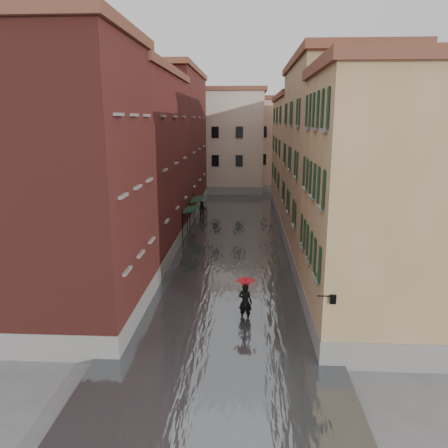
# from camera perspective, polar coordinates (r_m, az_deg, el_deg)

# --- Properties ---
(ground) EXTENTS (120.00, 120.00, 0.00)m
(ground) POSITION_cam_1_polar(r_m,az_deg,el_deg) (23.62, 0.23, -10.45)
(ground) COLOR #5F5F61
(ground) RESTS_ON ground
(floodwater) EXTENTS (10.00, 60.00, 0.20)m
(floodwater) POSITION_cam_1_polar(r_m,az_deg,el_deg) (35.85, 1.27, -1.83)
(floodwater) COLOR #51555A
(floodwater) RESTS_ON ground
(building_left_near) EXTENTS (6.00, 8.00, 13.00)m
(building_left_near) POSITION_cam_1_polar(r_m,az_deg,el_deg) (21.38, -19.19, 4.44)
(building_left_near) COLOR maroon
(building_left_near) RESTS_ON ground
(building_left_mid) EXTENTS (6.00, 14.00, 12.50)m
(building_left_mid) POSITION_cam_1_polar(r_m,az_deg,el_deg) (31.77, -11.73, 7.21)
(building_left_mid) COLOR #5C1F1D
(building_left_mid) RESTS_ON ground
(building_left_far) EXTENTS (6.00, 16.00, 14.00)m
(building_left_far) POSITION_cam_1_polar(r_m,az_deg,el_deg) (46.33, -7.06, 10.23)
(building_left_far) COLOR maroon
(building_left_far) RESTS_ON ground
(building_right_near) EXTENTS (6.00, 8.00, 11.50)m
(building_right_near) POSITION_cam_1_polar(r_m,az_deg,el_deg) (20.79, 19.62, 2.07)
(building_right_near) COLOR olive
(building_right_near) RESTS_ON ground
(building_right_mid) EXTENTS (6.00, 14.00, 13.00)m
(building_right_mid) POSITION_cam_1_polar(r_m,az_deg,el_deg) (31.27, 14.13, 7.45)
(building_right_mid) COLOR #9C885F
(building_right_mid) RESTS_ON ground
(building_right_far) EXTENTS (6.00, 16.00, 11.50)m
(building_right_far) POSITION_cam_1_polar(r_m,az_deg,el_deg) (46.09, 10.59, 8.53)
(building_right_far) COLOR olive
(building_right_far) RESTS_ON ground
(building_end_cream) EXTENTS (12.00, 9.00, 13.00)m
(building_end_cream) POSITION_cam_1_polar(r_m,az_deg,el_deg) (59.77, -0.83, 10.58)
(building_end_cream) COLOR beige
(building_end_cream) RESTS_ON ground
(building_end_pink) EXTENTS (10.00, 9.00, 12.00)m
(building_end_pink) POSITION_cam_1_polar(r_m,az_deg,el_deg) (61.85, 7.78, 10.09)
(building_end_pink) COLOR tan
(building_end_pink) RESTS_ON ground
(awning_near) EXTENTS (1.09, 2.91, 2.80)m
(awning_near) POSITION_cam_1_polar(r_m,az_deg,el_deg) (35.25, -4.40, 1.82)
(awning_near) COLOR #163220
(awning_near) RESTS_ON ground
(awning_far) EXTENTS (1.09, 3.32, 2.80)m
(awning_far) POSITION_cam_1_polar(r_m,az_deg,el_deg) (39.55, -3.58, 3.14)
(awning_far) COLOR #163220
(awning_far) RESTS_ON ground
(wall_lantern) EXTENTS (0.71, 0.22, 0.35)m
(wall_lantern) POSITION_cam_1_polar(r_m,az_deg,el_deg) (17.20, 13.96, -9.43)
(wall_lantern) COLOR black
(wall_lantern) RESTS_ON ground
(window_planters) EXTENTS (0.59, 5.38, 0.84)m
(window_planters) POSITION_cam_1_polar(r_m,az_deg,el_deg) (20.60, 11.49, -3.94)
(window_planters) COLOR brown
(window_planters) RESTS_ON ground
(pedestrian_main) EXTENTS (0.90, 0.90, 2.06)m
(pedestrian_main) POSITION_cam_1_polar(r_m,az_deg,el_deg) (21.46, 2.79, -9.49)
(pedestrian_main) COLOR black
(pedestrian_main) RESTS_ON ground
(pedestrian_far) EXTENTS (0.91, 0.72, 1.80)m
(pedestrian_far) POSITION_cam_1_polar(r_m,az_deg,el_deg) (42.85, -2.83, 1.82)
(pedestrian_far) COLOR black
(pedestrian_far) RESTS_ON ground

